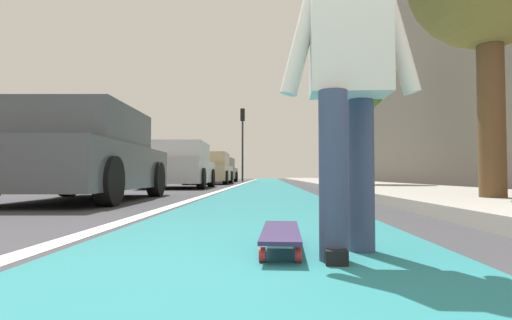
{
  "coord_description": "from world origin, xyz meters",
  "views": [
    {
      "loc": [
        -1.02,
        -0.07,
        0.41
      ],
      "look_at": [
        13.58,
        0.37,
        0.96
      ],
      "focal_mm": 28.72,
      "sensor_mm": 36.0,
      "label": 1
    }
  ],
  "objects_px": {
    "street_tree_mid": "(354,82)",
    "pedestrian_distant": "(353,158)",
    "skateboard": "(281,233)",
    "parked_car_far": "(209,169)",
    "parked_car_mid": "(180,166)",
    "skater_person": "(349,73)",
    "parked_car_end": "(220,170)",
    "traffic_light": "(243,132)",
    "parked_car_near": "(84,156)"
  },
  "relations": [
    {
      "from": "street_tree_mid",
      "to": "skateboard",
      "type": "bearing_deg",
      "value": 166.09
    },
    {
      "from": "parked_car_near",
      "to": "skateboard",
      "type": "bearing_deg",
      "value": -144.57
    },
    {
      "from": "skateboard",
      "to": "parked_car_mid",
      "type": "distance_m",
      "value": 11.43
    },
    {
      "from": "skateboard",
      "to": "street_tree_mid",
      "type": "distance_m",
      "value": 11.81
    },
    {
      "from": "parked_car_near",
      "to": "street_tree_mid",
      "type": "distance_m",
      "value": 9.25
    },
    {
      "from": "parked_car_mid",
      "to": "parked_car_end",
      "type": "distance_m",
      "value": 12.05
    },
    {
      "from": "parked_car_end",
      "to": "traffic_light",
      "type": "relative_size",
      "value": 0.91
    },
    {
      "from": "skater_person",
      "to": "street_tree_mid",
      "type": "distance_m",
      "value": 11.66
    },
    {
      "from": "skater_person",
      "to": "parked_car_mid",
      "type": "relative_size",
      "value": 0.4
    },
    {
      "from": "skateboard",
      "to": "parked_car_far",
      "type": "xyz_separation_m",
      "value": [
        17.03,
        2.86,
        0.61
      ]
    },
    {
      "from": "parked_car_mid",
      "to": "parked_car_far",
      "type": "distance_m",
      "value": 6.02
    },
    {
      "from": "skateboard",
      "to": "skater_person",
      "type": "bearing_deg",
      "value": -113.31
    },
    {
      "from": "pedestrian_distant",
      "to": "parked_car_mid",
      "type": "bearing_deg",
      "value": 83.28
    },
    {
      "from": "parked_car_mid",
      "to": "street_tree_mid",
      "type": "bearing_deg",
      "value": -90.25
    },
    {
      "from": "parked_car_mid",
      "to": "pedestrian_distant",
      "type": "relative_size",
      "value": 2.49
    },
    {
      "from": "traffic_light",
      "to": "pedestrian_distant",
      "type": "xyz_separation_m",
      "value": [
        -13.88,
        -4.27,
        -2.3
      ]
    },
    {
      "from": "parked_car_mid",
      "to": "street_tree_mid",
      "type": "distance_m",
      "value": 6.3
    },
    {
      "from": "traffic_light",
      "to": "parked_car_near",
      "type": "bearing_deg",
      "value": 176.21
    },
    {
      "from": "parked_car_end",
      "to": "pedestrian_distant",
      "type": "bearing_deg",
      "value": -156.18
    },
    {
      "from": "skater_person",
      "to": "street_tree_mid",
      "type": "relative_size",
      "value": 0.36
    },
    {
      "from": "skateboard",
      "to": "parked_car_mid",
      "type": "xyz_separation_m",
      "value": [
        11.02,
        2.96,
        0.61
      ]
    },
    {
      "from": "parked_car_mid",
      "to": "traffic_light",
      "type": "height_order",
      "value": "traffic_light"
    },
    {
      "from": "parked_car_mid",
      "to": "pedestrian_distant",
      "type": "distance_m",
      "value": 5.53
    },
    {
      "from": "street_tree_mid",
      "to": "pedestrian_distant",
      "type": "bearing_deg",
      "value": 162.54
    },
    {
      "from": "skater_person",
      "to": "parked_car_far",
      "type": "height_order",
      "value": "skater_person"
    },
    {
      "from": "parked_car_near",
      "to": "parked_car_far",
      "type": "xyz_separation_m",
      "value": [
        12.73,
        -0.2,
        -0.02
      ]
    },
    {
      "from": "skater_person",
      "to": "parked_car_far",
      "type": "xyz_separation_m",
      "value": [
        17.18,
        3.21,
        -0.23
      ]
    },
    {
      "from": "skater_person",
      "to": "street_tree_mid",
      "type": "bearing_deg",
      "value": -12.04
    },
    {
      "from": "skateboard",
      "to": "traffic_light",
      "type": "xyz_separation_m",
      "value": [
        24.25,
        1.74,
        3.16
      ]
    },
    {
      "from": "parked_car_near",
      "to": "street_tree_mid",
      "type": "bearing_deg",
      "value": -40.88
    },
    {
      "from": "parked_car_far",
      "to": "traffic_light",
      "type": "distance_m",
      "value": 7.73
    },
    {
      "from": "skater_person",
      "to": "pedestrian_distant",
      "type": "xyz_separation_m",
      "value": [
        10.52,
        -2.18,
        0.01
      ]
    },
    {
      "from": "parked_car_mid",
      "to": "skateboard",
      "type": "bearing_deg",
      "value": -164.97
    },
    {
      "from": "parked_car_mid",
      "to": "parked_car_end",
      "type": "xyz_separation_m",
      "value": [
        12.05,
        0.12,
        0.01
      ]
    },
    {
      "from": "skater_person",
      "to": "pedestrian_distant",
      "type": "height_order",
      "value": "pedestrian_distant"
    },
    {
      "from": "parked_car_end",
      "to": "skater_person",
      "type": "bearing_deg",
      "value": -171.61
    },
    {
      "from": "skateboard",
      "to": "traffic_light",
      "type": "bearing_deg",
      "value": 4.12
    },
    {
      "from": "pedestrian_distant",
      "to": "parked_car_end",
      "type": "bearing_deg",
      "value": 23.82
    },
    {
      "from": "skateboard",
      "to": "parked_car_near",
      "type": "xyz_separation_m",
      "value": [
        4.31,
        3.07,
        0.63
      ]
    },
    {
      "from": "parked_car_end",
      "to": "pedestrian_distant",
      "type": "distance_m",
      "value": 13.88
    },
    {
      "from": "parked_car_far",
      "to": "traffic_light",
      "type": "bearing_deg",
      "value": -8.81
    },
    {
      "from": "parked_car_near",
      "to": "parked_car_mid",
      "type": "distance_m",
      "value": 6.71
    },
    {
      "from": "skater_person",
      "to": "parked_car_mid",
      "type": "xyz_separation_m",
      "value": [
        11.17,
        3.3,
        -0.23
      ]
    },
    {
      "from": "skateboard",
      "to": "parked_car_far",
      "type": "relative_size",
      "value": 0.19
    },
    {
      "from": "parked_car_far",
      "to": "street_tree_mid",
      "type": "height_order",
      "value": "street_tree_mid"
    },
    {
      "from": "skater_person",
      "to": "parked_car_far",
      "type": "relative_size",
      "value": 0.37
    },
    {
      "from": "parked_car_near",
      "to": "parked_car_far",
      "type": "height_order",
      "value": "parked_car_near"
    },
    {
      "from": "parked_car_near",
      "to": "parked_car_mid",
      "type": "bearing_deg",
      "value": -0.91
    },
    {
      "from": "parked_car_near",
      "to": "parked_car_end",
      "type": "xyz_separation_m",
      "value": [
        18.76,
        0.02,
        -0.0
      ]
    },
    {
      "from": "skater_person",
      "to": "parked_car_mid",
      "type": "distance_m",
      "value": 11.65
    }
  ]
}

